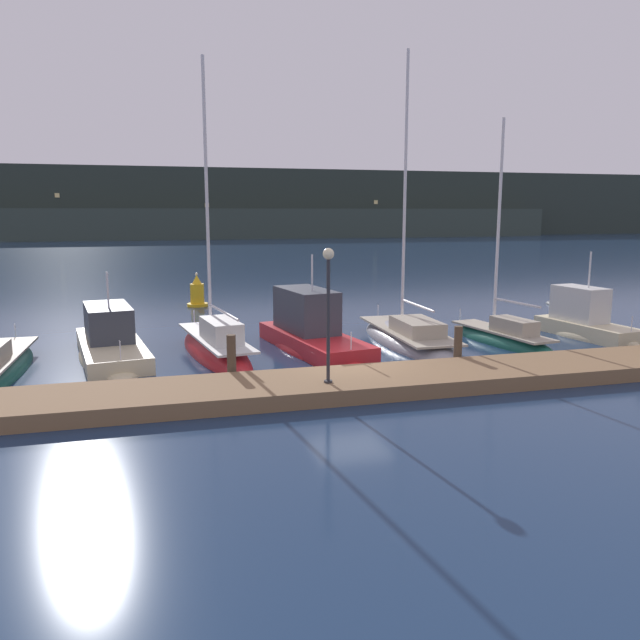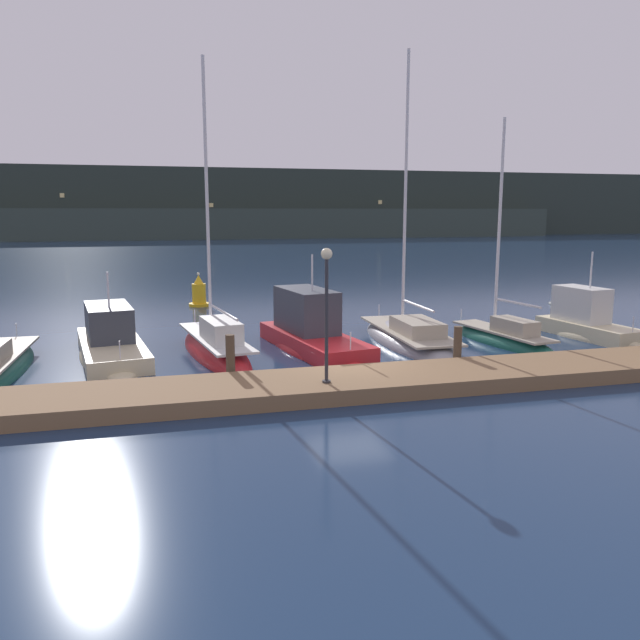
# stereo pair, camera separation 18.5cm
# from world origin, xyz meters

# --- Properties ---
(ground_plane) EXTENTS (400.00, 400.00, 0.00)m
(ground_plane) POSITION_xyz_m (0.00, 0.00, 0.00)
(ground_plane) COLOR #192D4C
(dock) EXTENTS (29.45, 2.80, 0.45)m
(dock) POSITION_xyz_m (0.00, -1.74, 0.23)
(dock) COLOR brown
(dock) RESTS_ON ground
(mooring_pile_1) EXTENTS (0.28, 0.28, 1.54)m
(mooring_pile_1) POSITION_xyz_m (-3.81, -0.09, 0.77)
(mooring_pile_1) COLOR #4C3D2D
(mooring_pile_1) RESTS_ON ground
(mooring_pile_2) EXTENTS (0.28, 0.28, 1.45)m
(mooring_pile_2) POSITION_xyz_m (3.81, -0.09, 0.72)
(mooring_pile_2) COLOR #4C3D2D
(mooring_pile_2) RESTS_ON ground
(motorboat_berth_2) EXTENTS (3.34, 7.59, 3.57)m
(motorboat_berth_2) POSITION_xyz_m (-7.62, 4.82, 0.32)
(motorboat_berth_2) COLOR beige
(motorboat_berth_2) RESTS_ON ground
(sailboat_berth_3) EXTENTS (2.82, 7.68, 11.38)m
(sailboat_berth_3) POSITION_xyz_m (-3.90, 3.91, 0.15)
(sailboat_berth_3) COLOR red
(sailboat_berth_3) RESTS_ON ground
(motorboat_berth_4) EXTENTS (3.48, 7.56, 4.19)m
(motorboat_berth_4) POSITION_xyz_m (-0.21, 4.07, 0.42)
(motorboat_berth_4) COLOR red
(motorboat_berth_4) RESTS_ON ground
(sailboat_berth_5) EXTENTS (2.53, 8.08, 12.06)m
(sailboat_berth_5) POSITION_xyz_m (3.84, 4.22, 0.11)
(sailboat_berth_5) COLOR gray
(sailboat_berth_5) RESTS_ON ground
(sailboat_berth_6) EXTENTS (2.30, 6.23, 9.38)m
(sailboat_berth_6) POSITION_xyz_m (7.46, 3.16, 0.14)
(sailboat_berth_6) COLOR #195647
(sailboat_berth_6) RESTS_ON ground
(motorboat_berth_7) EXTENTS (2.43, 5.37, 4.21)m
(motorboat_berth_7) POSITION_xyz_m (11.59, 3.44, 0.35)
(motorboat_berth_7) COLOR beige
(motorboat_berth_7) RESTS_ON ground
(channel_buoy) EXTENTS (1.15, 1.15, 1.89)m
(channel_buoy) POSITION_xyz_m (-3.68, 16.48, 0.70)
(channel_buoy) COLOR gold
(channel_buoy) RESTS_ON ground
(dock_lamppost) EXTENTS (0.32, 0.32, 3.80)m
(dock_lamppost) POSITION_xyz_m (-1.34, -2.22, 3.01)
(dock_lamppost) COLOR #2D2D33
(dock_lamppost) RESTS_ON dock
(hillside_backdrop) EXTENTS (240.00, 23.00, 13.82)m
(hillside_backdrop) POSITION_xyz_m (0.50, 114.24, 6.37)
(hillside_backdrop) COLOR #28332D
(hillside_backdrop) RESTS_ON ground
(rowboat_adrift) EXTENTS (1.47, 3.16, 0.56)m
(rowboat_adrift) POSITION_xyz_m (16.05, 11.13, 0.00)
(rowboat_adrift) COLOR #2D3338
(rowboat_adrift) RESTS_ON ground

